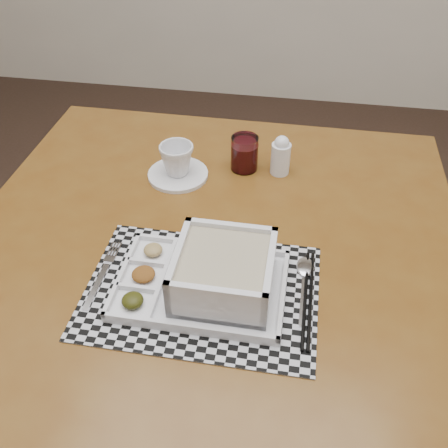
% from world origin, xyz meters
% --- Properties ---
extents(dining_table, '(1.08, 1.08, 0.80)m').
position_xyz_m(dining_table, '(0.31, 0.19, 0.72)').
color(dining_table, '#5B3410').
rests_on(dining_table, ground).
extents(placemat, '(0.44, 0.32, 0.00)m').
position_xyz_m(placemat, '(0.32, 0.06, 0.80)').
color(placemat, '#B4B5BC').
rests_on(placemat, dining_table).
extents(serving_tray, '(0.32, 0.22, 0.10)m').
position_xyz_m(serving_tray, '(0.34, 0.07, 0.84)').
color(serving_tray, silver).
rests_on(serving_tray, placemat).
extents(fork, '(0.02, 0.19, 0.00)m').
position_xyz_m(fork, '(0.11, 0.07, 0.81)').
color(fork, silver).
rests_on(fork, placemat).
extents(spoon, '(0.04, 0.18, 0.01)m').
position_xyz_m(spoon, '(0.51, 0.14, 0.81)').
color(spoon, silver).
rests_on(spoon, placemat).
extents(chopsticks, '(0.02, 0.24, 0.01)m').
position_xyz_m(chopsticks, '(0.52, 0.07, 0.81)').
color(chopsticks, black).
rests_on(chopsticks, placemat).
extents(saucer, '(0.15, 0.15, 0.01)m').
position_xyz_m(saucer, '(0.18, 0.42, 0.81)').
color(saucer, silver).
rests_on(saucer, dining_table).
extents(cup, '(0.11, 0.11, 0.08)m').
position_xyz_m(cup, '(0.18, 0.42, 0.85)').
color(cup, silver).
rests_on(cup, saucer).
extents(juice_glass, '(0.07, 0.07, 0.09)m').
position_xyz_m(juice_glass, '(0.34, 0.49, 0.84)').
color(juice_glass, white).
rests_on(juice_glass, dining_table).
extents(creamer_bottle, '(0.05, 0.05, 0.10)m').
position_xyz_m(creamer_bottle, '(0.43, 0.48, 0.85)').
color(creamer_bottle, silver).
rests_on(creamer_bottle, dining_table).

